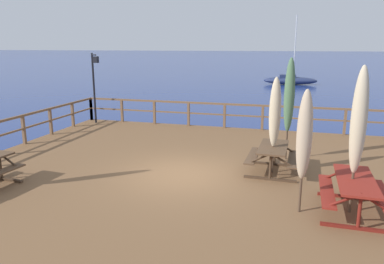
% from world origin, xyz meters
% --- Properties ---
extents(ground_plane, '(600.00, 600.00, 0.00)m').
position_xyz_m(ground_plane, '(0.00, 0.00, 0.00)').
color(ground_plane, navy).
extents(wooden_deck, '(13.39, 12.74, 0.87)m').
position_xyz_m(wooden_deck, '(0.00, 0.00, 0.44)').
color(wooden_deck, brown).
rests_on(wooden_deck, ground).
extents(railing_waterside_far, '(13.19, 0.10, 1.09)m').
position_xyz_m(railing_waterside_far, '(0.00, 6.22, 1.61)').
color(railing_waterside_far, brown).
rests_on(railing_waterside_far, wooden_deck).
extents(picnic_table_front_left, '(1.45, 1.74, 0.78)m').
position_xyz_m(picnic_table_front_left, '(2.41, 0.85, 1.42)').
color(picnic_table_front_left, brown).
rests_on(picnic_table_front_left, wooden_deck).
extents(picnic_table_back_right, '(1.43, 1.99, 0.78)m').
position_xyz_m(picnic_table_back_right, '(4.26, -1.33, 1.43)').
color(picnic_table_back_right, maroon).
rests_on(picnic_table_back_right, wooden_deck).
extents(patio_umbrella_short_back, '(0.32, 0.32, 2.71)m').
position_xyz_m(patio_umbrella_short_back, '(2.40, 0.82, 2.60)').
color(patio_umbrella_short_back, '#4C3828').
rests_on(patio_umbrella_short_back, wooden_deck).
extents(patio_umbrella_tall_back_right, '(0.32, 0.32, 3.16)m').
position_xyz_m(patio_umbrella_tall_back_right, '(4.19, -1.34, 2.88)').
color(patio_umbrella_tall_back_right, '#4C3828').
rests_on(patio_umbrella_tall_back_right, wooden_deck).
extents(patio_umbrella_tall_mid_right, '(0.32, 0.32, 2.68)m').
position_xyz_m(patio_umbrella_tall_mid_right, '(3.14, -1.61, 2.58)').
color(patio_umbrella_tall_mid_right, '#4C3828').
rests_on(patio_umbrella_tall_mid_right, wooden_deck).
extents(patio_umbrella_short_front, '(0.32, 0.32, 3.19)m').
position_xyz_m(patio_umbrella_short_front, '(2.74, 2.23, 2.90)').
color(patio_umbrella_short_front, '#4C3828').
rests_on(patio_umbrella_short_front, wooden_deck).
extents(lamp_post_hooked, '(0.55, 0.52, 3.20)m').
position_xyz_m(lamp_post_hooked, '(-5.85, 5.54, 2.99)').
color(lamp_post_hooked, black).
rests_on(lamp_post_hooked, wooden_deck).
extents(sailboat_distant, '(6.11, 2.15, 7.72)m').
position_xyz_m(sailboat_distant, '(2.28, 34.69, 0.51)').
color(sailboat_distant, navy).
rests_on(sailboat_distant, ground).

